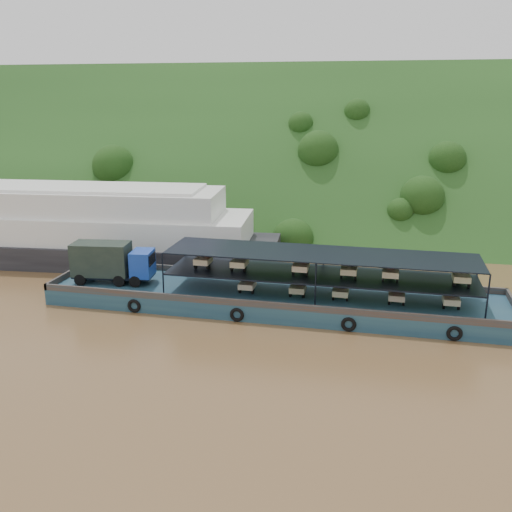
# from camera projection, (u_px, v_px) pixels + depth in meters

# --- Properties ---
(ground) EXTENTS (160.00, 160.00, 0.00)m
(ground) POSITION_uv_depth(u_px,v_px,m) (273.00, 308.00, 43.98)
(ground) COLOR brown
(ground) RESTS_ON ground
(hillside) EXTENTS (140.00, 39.60, 39.60)m
(hillside) POSITION_uv_depth(u_px,v_px,m) (324.00, 214.00, 77.71)
(hillside) COLOR #1B3B15
(hillside) RESTS_ON ground
(cargo_barge) EXTENTS (35.00, 7.18, 4.54)m
(cargo_barge) POSITION_uv_depth(u_px,v_px,m) (261.00, 293.00, 44.03)
(cargo_barge) COLOR #15334C
(cargo_barge) RESTS_ON ground
(passenger_ferry) EXTENTS (37.06, 12.45, 7.37)m
(passenger_ferry) POSITION_uv_depth(u_px,v_px,m) (91.00, 228.00, 55.69)
(passenger_ferry) COLOR black
(passenger_ferry) RESTS_ON ground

